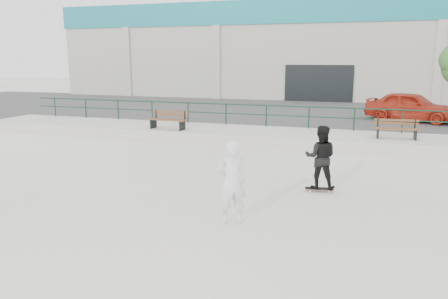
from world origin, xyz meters
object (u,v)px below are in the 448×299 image
(bench_right, at_px, (396,129))
(seated_skater, at_px, (232,182))
(standing_skater, at_px, (321,157))
(bench_left, at_px, (168,120))
(red_car, at_px, (411,106))
(skateboard, at_px, (319,189))

(bench_right, xyz_separation_m, seated_skater, (-3.99, -9.62, 0.07))
(standing_skater, bearing_deg, seated_skater, 57.58)
(bench_left, xyz_separation_m, bench_right, (9.78, 0.62, -0.03))
(seated_skater, bearing_deg, red_car, -139.33)
(seated_skater, bearing_deg, bench_left, -88.50)
(standing_skater, xyz_separation_m, seated_skater, (-1.65, -3.04, -0.03))
(skateboard, height_order, standing_skater, standing_skater)
(standing_skater, height_order, seated_skater, seated_skater)
(bench_left, distance_m, seated_skater, 10.70)
(bench_left, distance_m, red_car, 12.43)
(red_car, distance_m, skateboard, 12.68)
(seated_skater, bearing_deg, standing_skater, -149.87)
(bench_left, xyz_separation_m, red_car, (10.75, 6.23, 0.34))
(red_car, relative_size, standing_skater, 2.48)
(bench_right, bearing_deg, seated_skater, -116.21)
(seated_skater, bearing_deg, bench_right, -143.81)
(bench_right, relative_size, standing_skater, 0.97)
(red_car, relative_size, seated_skater, 2.32)
(standing_skater, relative_size, seated_skater, 0.93)
(skateboard, bearing_deg, seated_skater, -129.02)
(bench_right, xyz_separation_m, skateboard, (-2.34, -6.58, -0.82))
(red_car, height_order, skateboard, red_car)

